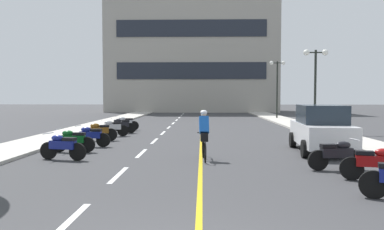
{
  "coord_description": "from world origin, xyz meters",
  "views": [
    {
      "loc": [
        0.31,
        -4.56,
        2.18
      ],
      "look_at": [
        -0.24,
        15.86,
        1.16
      ],
      "focal_mm": 36.44,
      "sensor_mm": 36.0,
      "label": 1
    }
  ],
  "objects_px": {
    "motorcycle_6": "(99,131)",
    "motorcycle_9": "(125,123)",
    "motorcycle_3": "(63,146)",
    "motorcycle_8": "(121,125)",
    "motorcycle_4": "(73,140)",
    "street_lamp_far": "(277,76)",
    "motorcycle_1": "(376,163)",
    "parked_car_near": "(321,129)",
    "motorcycle_7": "(112,128)",
    "motorcycle_5": "(90,136)",
    "street_lamp_mid": "(315,71)",
    "motorcycle_2": "(337,154)",
    "cyclist_rider": "(204,134)"
  },
  "relations": [
    {
      "from": "motorcycle_8",
      "to": "motorcycle_9",
      "type": "relative_size",
      "value": 0.98
    },
    {
      "from": "motorcycle_1",
      "to": "motorcycle_9",
      "type": "xyz_separation_m",
      "value": [
        -9.23,
        14.15,
        0.0
      ]
    },
    {
      "from": "parked_car_near",
      "to": "motorcycle_7",
      "type": "bearing_deg",
      "value": 149.17
    },
    {
      "from": "motorcycle_6",
      "to": "motorcycle_9",
      "type": "relative_size",
      "value": 0.99
    },
    {
      "from": "motorcycle_8",
      "to": "motorcycle_4",
      "type": "bearing_deg",
      "value": -92.14
    },
    {
      "from": "motorcycle_2",
      "to": "motorcycle_7",
      "type": "distance_m",
      "value": 12.66
    },
    {
      "from": "street_lamp_mid",
      "to": "motorcycle_9",
      "type": "relative_size",
      "value": 2.82
    },
    {
      "from": "motorcycle_1",
      "to": "motorcycle_4",
      "type": "xyz_separation_m",
      "value": [
        -9.37,
        4.79,
        0.0
      ]
    },
    {
      "from": "motorcycle_3",
      "to": "motorcycle_1",
      "type": "bearing_deg",
      "value": -18.4
    },
    {
      "from": "street_lamp_mid",
      "to": "motorcycle_2",
      "type": "bearing_deg",
      "value": -103.08
    },
    {
      "from": "street_lamp_far",
      "to": "parked_car_near",
      "type": "relative_size",
      "value": 1.22
    },
    {
      "from": "motorcycle_7",
      "to": "motorcycle_5",
      "type": "bearing_deg",
      "value": -89.24
    },
    {
      "from": "street_lamp_far",
      "to": "motorcycle_4",
      "type": "distance_m",
      "value": 24.86
    },
    {
      "from": "motorcycle_2",
      "to": "motorcycle_3",
      "type": "height_order",
      "value": "same"
    },
    {
      "from": "parked_car_near",
      "to": "motorcycle_2",
      "type": "height_order",
      "value": "parked_car_near"
    },
    {
      "from": "motorcycle_3",
      "to": "motorcycle_4",
      "type": "relative_size",
      "value": 0.99
    },
    {
      "from": "parked_car_near",
      "to": "motorcycle_6",
      "type": "xyz_separation_m",
      "value": [
        -9.51,
        3.51,
        -0.44
      ]
    },
    {
      "from": "motorcycle_1",
      "to": "motorcycle_2",
      "type": "height_order",
      "value": "same"
    },
    {
      "from": "motorcycle_9",
      "to": "motorcycle_5",
      "type": "bearing_deg",
      "value": -89.44
    },
    {
      "from": "motorcycle_5",
      "to": "motorcycle_8",
      "type": "relative_size",
      "value": 1.02
    },
    {
      "from": "motorcycle_5",
      "to": "cyclist_rider",
      "type": "height_order",
      "value": "cyclist_rider"
    },
    {
      "from": "street_lamp_far",
      "to": "motorcycle_9",
      "type": "height_order",
      "value": "street_lamp_far"
    },
    {
      "from": "street_lamp_mid",
      "to": "parked_car_near",
      "type": "xyz_separation_m",
      "value": [
        -2.19,
        -8.5,
        -2.75
      ]
    },
    {
      "from": "motorcycle_3",
      "to": "motorcycle_7",
      "type": "xyz_separation_m",
      "value": [
        -0.08,
        7.59,
        0.0
      ]
    },
    {
      "from": "motorcycle_1",
      "to": "motorcycle_6",
      "type": "xyz_separation_m",
      "value": [
        -9.36,
        8.55,
        0.0
      ]
    },
    {
      "from": "motorcycle_9",
      "to": "street_lamp_mid",
      "type": "bearing_deg",
      "value": -3.01
    },
    {
      "from": "motorcycle_7",
      "to": "street_lamp_mid",
      "type": "bearing_deg",
      "value": 14.2
    },
    {
      "from": "motorcycle_6",
      "to": "street_lamp_mid",
      "type": "bearing_deg",
      "value": 23.12
    },
    {
      "from": "motorcycle_3",
      "to": "motorcycle_9",
      "type": "bearing_deg",
      "value": 90.53
    },
    {
      "from": "street_lamp_far",
      "to": "motorcycle_6",
      "type": "xyz_separation_m",
      "value": [
        -11.87,
        -17.8,
        -3.48
      ]
    },
    {
      "from": "street_lamp_far",
      "to": "motorcycle_8",
      "type": "distance_m",
      "value": 18.56
    },
    {
      "from": "motorcycle_8",
      "to": "motorcycle_3",
      "type": "bearing_deg",
      "value": -90.21
    },
    {
      "from": "motorcycle_1",
      "to": "motorcycle_6",
      "type": "distance_m",
      "value": 12.68
    },
    {
      "from": "parked_car_near",
      "to": "motorcycle_2",
      "type": "xyz_separation_m",
      "value": [
        -0.62,
        -3.59,
        -0.44
      ]
    },
    {
      "from": "motorcycle_1",
      "to": "motorcycle_8",
      "type": "bearing_deg",
      "value": 126.49
    },
    {
      "from": "motorcycle_8",
      "to": "cyclist_rider",
      "type": "distance_m",
      "value": 10.27
    },
    {
      "from": "street_lamp_far",
      "to": "motorcycle_4",
      "type": "height_order",
      "value": "street_lamp_far"
    },
    {
      "from": "street_lamp_mid",
      "to": "cyclist_rider",
      "type": "bearing_deg",
      "value": -122.83
    },
    {
      "from": "motorcycle_1",
      "to": "motorcycle_8",
      "type": "xyz_separation_m",
      "value": [
        -9.09,
        12.29,
        0.0
      ]
    },
    {
      "from": "motorcycle_9",
      "to": "motorcycle_7",
      "type": "bearing_deg",
      "value": -89.68
    },
    {
      "from": "motorcycle_5",
      "to": "motorcycle_8",
      "type": "bearing_deg",
      "value": 89.4
    },
    {
      "from": "motorcycle_5",
      "to": "motorcycle_6",
      "type": "distance_m",
      "value": 2.16
    },
    {
      "from": "street_lamp_mid",
      "to": "motorcycle_2",
      "type": "xyz_separation_m",
      "value": [
        -2.81,
        -12.09,
        -3.19
      ]
    },
    {
      "from": "motorcycle_1",
      "to": "motorcycle_3",
      "type": "distance_m",
      "value": 9.62
    },
    {
      "from": "motorcycle_1",
      "to": "motorcycle_3",
      "type": "bearing_deg",
      "value": 161.6
    },
    {
      "from": "motorcycle_4",
      "to": "cyclist_rider",
      "type": "height_order",
      "value": "cyclist_rider"
    },
    {
      "from": "motorcycle_1",
      "to": "cyclist_rider",
      "type": "distance_m",
      "value": 5.41
    },
    {
      "from": "motorcycle_1",
      "to": "motorcycle_8",
      "type": "relative_size",
      "value": 1.0
    },
    {
      "from": "motorcycle_3",
      "to": "motorcycle_9",
      "type": "distance_m",
      "value": 11.12
    },
    {
      "from": "street_lamp_far",
      "to": "parked_car_near",
      "type": "distance_m",
      "value": 21.65
    }
  ]
}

